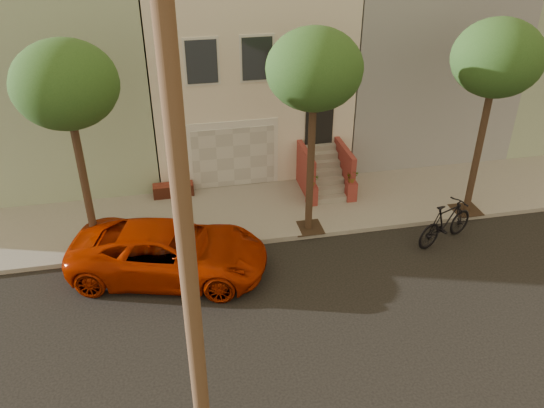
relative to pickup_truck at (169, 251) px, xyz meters
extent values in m
plane|color=black|center=(3.39, -2.60, -0.76)|extent=(90.00, 90.00, 0.00)
cube|color=gray|center=(3.39, 2.75, -0.69)|extent=(40.00, 3.70, 0.15)
cube|color=beige|center=(3.39, 8.60, 2.89)|extent=(7.00, 8.00, 7.00)
cube|color=gray|center=(-3.41, 8.60, 2.89)|extent=(6.50, 8.00, 7.00)
cube|color=gray|center=(10.19, 8.60, 2.89)|extent=(6.50, 8.00, 7.00)
cube|color=gray|center=(16.69, 8.60, 2.89)|extent=(6.50, 8.00, 7.00)
cube|color=silver|center=(2.49, 4.62, 0.64)|extent=(3.20, 0.12, 2.50)
cube|color=#B9B9B4|center=(2.49, 4.56, 0.54)|extent=(2.90, 0.06, 2.20)
cube|color=gray|center=(2.49, 2.75, -0.60)|extent=(3.20, 3.70, 0.02)
cube|color=brown|center=(0.29, 4.30, -0.39)|extent=(1.40, 0.45, 0.44)
cube|color=black|center=(5.59, 4.57, 1.79)|extent=(1.00, 0.06, 2.00)
cube|color=#3F4751|center=(1.59, 4.57, 3.99)|extent=(1.00, 0.06, 1.40)
cube|color=silver|center=(1.59, 4.59, 3.99)|extent=(1.15, 0.05, 1.55)
cube|color=#3F4751|center=(3.39, 4.57, 3.99)|extent=(1.00, 0.06, 1.40)
cube|color=silver|center=(3.39, 4.59, 3.99)|extent=(1.15, 0.05, 1.55)
cube|color=#3F4751|center=(5.19, 4.57, 3.99)|extent=(1.00, 0.06, 1.40)
cube|color=silver|center=(5.19, 4.59, 3.99)|extent=(1.15, 0.05, 1.55)
cube|color=gray|center=(5.59, 2.78, -0.51)|extent=(1.20, 0.28, 0.20)
cube|color=gray|center=(5.59, 3.06, -0.31)|extent=(1.20, 0.28, 0.20)
cube|color=gray|center=(5.59, 3.34, -0.11)|extent=(1.20, 0.28, 0.20)
cube|color=gray|center=(5.59, 3.62, 0.09)|extent=(1.20, 0.28, 0.20)
cube|color=gray|center=(5.59, 3.90, 0.29)|extent=(1.20, 0.28, 0.20)
cube|color=gray|center=(5.59, 4.18, 0.49)|extent=(1.20, 0.28, 0.20)
cube|color=gray|center=(5.59, 4.46, 0.69)|extent=(1.20, 0.28, 0.20)
cube|color=maroon|center=(4.89, 3.62, 0.19)|extent=(0.18, 1.96, 1.60)
cube|color=maroon|center=(6.29, 3.62, 0.19)|extent=(0.18, 1.96, 1.60)
cube|color=maroon|center=(4.89, 2.74, -0.26)|extent=(0.35, 0.35, 0.70)
imported|color=#1D4017|center=(4.89, 2.74, 0.31)|extent=(0.40, 0.35, 0.45)
cube|color=maroon|center=(6.29, 2.74, -0.26)|extent=(0.35, 0.35, 0.70)
imported|color=#1D4017|center=(6.29, 2.74, 0.31)|extent=(0.41, 0.35, 0.45)
cube|color=#2D2116|center=(-2.11, 1.30, -0.61)|extent=(0.90, 0.90, 0.02)
cylinder|color=#312016|center=(-2.11, 1.30, 1.49)|extent=(0.22, 0.22, 4.20)
ellipsoid|color=#1D4017|center=(-2.11, 1.30, 4.54)|extent=(2.70, 2.57, 2.29)
cube|color=#2D2116|center=(4.39, 1.30, -0.61)|extent=(0.90, 0.90, 0.02)
cylinder|color=#312016|center=(4.39, 1.30, 1.49)|extent=(0.22, 0.22, 4.20)
ellipsoid|color=#1D4017|center=(4.39, 1.30, 4.54)|extent=(2.70, 2.57, 2.29)
cube|color=#2D2116|center=(9.89, 1.30, -0.61)|extent=(0.90, 0.90, 0.02)
cylinder|color=#312016|center=(9.89, 1.30, 1.49)|extent=(0.22, 0.22, 4.20)
ellipsoid|color=#1D4017|center=(9.89, 1.30, 4.54)|extent=(2.70, 2.57, 2.29)
cylinder|color=#4E3B24|center=(0.39, -5.80, 4.24)|extent=(0.30, 0.30, 10.00)
imported|color=#A42000|center=(0.00, 0.00, 0.00)|extent=(5.95, 3.87, 1.52)
imported|color=black|center=(8.37, -0.06, -0.07)|extent=(2.37, 1.49, 1.38)
camera|label=1|loc=(0.29, -12.89, 8.94)|focal=36.25mm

